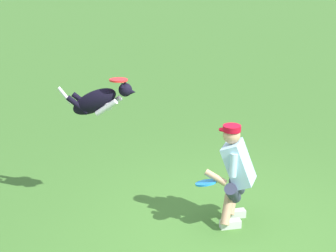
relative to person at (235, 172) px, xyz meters
name	(u,v)px	position (x,y,z in m)	size (l,w,h in m)	color
ground_plane	(215,229)	(0.28, 0.12, -0.70)	(60.00, 60.00, 0.00)	#447A30
person	(235,172)	(0.00, 0.00, 0.00)	(0.71, 0.63, 1.29)	silver
dog	(98,101)	(1.58, -0.82, 0.77)	(0.97, 0.57, 0.56)	black
frisbee_flying	(118,80)	(1.32, -0.68, 1.06)	(0.23, 0.23, 0.02)	red
frisbee_held	(206,183)	(0.38, 0.05, -0.09)	(0.26, 0.26, 0.02)	#218FF0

